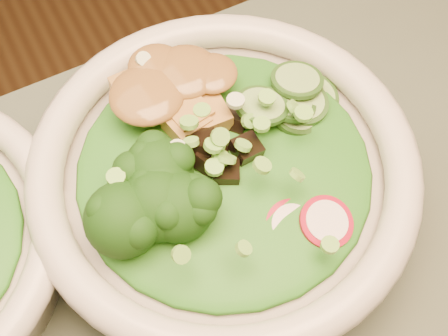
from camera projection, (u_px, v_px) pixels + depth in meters
salad_bowl at (224, 181)px, 0.50m from camera, size 0.30×0.30×0.08m
lettuce_bed at (224, 167)px, 0.48m from camera, size 0.23×0.23×0.03m
broccoli_florets at (151, 214)px, 0.44m from camera, size 0.11×0.10×0.05m
radish_slices at (296, 229)px, 0.45m from camera, size 0.13×0.08×0.02m
cucumber_slices at (295, 106)px, 0.49m from camera, size 0.10×0.10×0.04m
mushroom_heap at (212, 145)px, 0.47m from camera, size 0.10×0.10×0.05m
tofu_cubes at (167, 98)px, 0.49m from camera, size 0.12×0.10×0.04m
peanut_sauce at (165, 87)px, 0.48m from camera, size 0.08×0.06×0.02m
scallion_garnish at (224, 149)px, 0.46m from camera, size 0.22×0.22×0.03m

